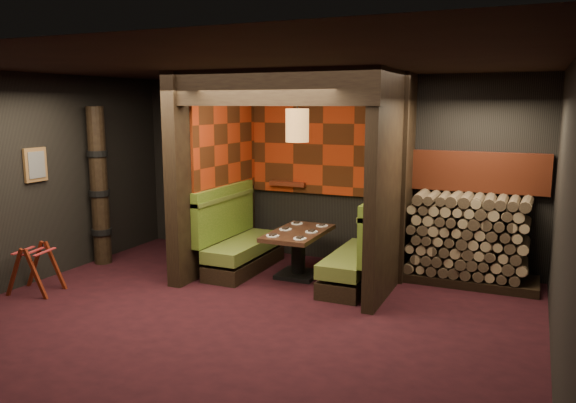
# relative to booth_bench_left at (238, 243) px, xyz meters

# --- Properties ---
(floor) EXTENTS (6.50, 5.50, 0.02)m
(floor) POSITION_rel_booth_bench_left_xyz_m (0.96, -1.65, -0.41)
(floor) COLOR black
(floor) RESTS_ON ground
(ceiling) EXTENTS (6.50, 5.50, 0.02)m
(ceiling) POSITION_rel_booth_bench_left_xyz_m (0.96, -1.65, 2.46)
(ceiling) COLOR black
(ceiling) RESTS_ON ground
(wall_back) EXTENTS (6.50, 0.02, 2.85)m
(wall_back) POSITION_rel_booth_bench_left_xyz_m (0.96, 1.11, 1.02)
(wall_back) COLOR black
(wall_back) RESTS_ON ground
(wall_front) EXTENTS (6.50, 0.02, 2.85)m
(wall_front) POSITION_rel_booth_bench_left_xyz_m (0.96, -4.41, 1.02)
(wall_front) COLOR black
(wall_front) RESTS_ON ground
(wall_left) EXTENTS (0.02, 5.50, 2.85)m
(wall_left) POSITION_rel_booth_bench_left_xyz_m (-2.30, -1.65, 1.02)
(wall_left) COLOR black
(wall_left) RESTS_ON ground
(wall_right) EXTENTS (0.02, 5.50, 2.85)m
(wall_right) POSITION_rel_booth_bench_left_xyz_m (4.22, -1.65, 1.02)
(wall_right) COLOR black
(wall_right) RESTS_ON ground
(partition_left) EXTENTS (0.20, 2.20, 2.85)m
(partition_left) POSITION_rel_booth_bench_left_xyz_m (-0.39, -0.00, 1.02)
(partition_left) COLOR black
(partition_left) RESTS_ON floor
(partition_right) EXTENTS (0.15, 2.10, 2.85)m
(partition_right) POSITION_rel_booth_bench_left_xyz_m (2.26, 0.05, 1.02)
(partition_right) COLOR black
(partition_right) RESTS_ON floor
(header_beam) EXTENTS (2.85, 0.18, 0.44)m
(header_beam) POSITION_rel_booth_bench_left_xyz_m (0.94, -0.95, 2.23)
(header_beam) COLOR black
(header_beam) RESTS_ON partition_left
(tapa_back_panel) EXTENTS (2.40, 0.06, 1.55)m
(tapa_back_panel) POSITION_rel_booth_bench_left_xyz_m (0.94, 1.06, 1.42)
(tapa_back_panel) COLOR #9C2A0C
(tapa_back_panel) RESTS_ON wall_back
(tapa_side_panel) EXTENTS (0.04, 1.85, 1.45)m
(tapa_side_panel) POSITION_rel_booth_bench_left_xyz_m (-0.27, 0.17, 1.45)
(tapa_side_panel) COLOR #9C2A0C
(tapa_side_panel) RESTS_ON partition_left
(lacquer_shelf) EXTENTS (0.60, 0.12, 0.07)m
(lacquer_shelf) POSITION_rel_booth_bench_left_xyz_m (0.36, 1.00, 0.78)
(lacquer_shelf) COLOR #5F2112
(lacquer_shelf) RESTS_ON wall_back
(booth_bench_left) EXTENTS (0.68, 1.60, 1.14)m
(booth_bench_left) POSITION_rel_booth_bench_left_xyz_m (0.00, 0.00, 0.00)
(booth_bench_left) COLOR black
(booth_bench_left) RESTS_ON floor
(booth_bench_right) EXTENTS (0.68, 1.60, 1.14)m
(booth_bench_right) POSITION_rel_booth_bench_left_xyz_m (1.89, 0.00, 0.00)
(booth_bench_right) COLOR black
(booth_bench_right) RESTS_ON floor
(dining_table) EXTENTS (0.70, 1.27, 0.67)m
(dining_table) POSITION_rel_booth_bench_left_xyz_m (0.95, 0.03, 0.04)
(dining_table) COLOR black
(dining_table) RESTS_ON floor
(place_settings) EXTENTS (0.59, 1.05, 0.03)m
(place_settings) POSITION_rel_booth_bench_left_xyz_m (0.95, 0.03, 0.28)
(place_settings) COLOR white
(place_settings) RESTS_ON dining_table
(pendant_lamp) EXTENTS (0.32, 0.32, 0.93)m
(pendant_lamp) POSITION_rel_booth_bench_left_xyz_m (0.95, -0.02, 1.75)
(pendant_lamp) COLOR #AA7239
(pendant_lamp) RESTS_ON ceiling
(framed_picture) EXTENTS (0.05, 0.36, 0.46)m
(framed_picture) POSITION_rel_booth_bench_left_xyz_m (-2.25, -1.55, 1.22)
(framed_picture) COLOR brown
(framed_picture) RESTS_ON wall_left
(luggage_rack) EXTENTS (0.70, 0.55, 0.68)m
(luggage_rack) POSITION_rel_booth_bench_left_xyz_m (-1.92, -1.98, -0.06)
(luggage_rack) COLOR #4F170A
(luggage_rack) RESTS_ON floor
(totem_column) EXTENTS (0.31, 0.31, 2.40)m
(totem_column) POSITION_rel_booth_bench_left_xyz_m (-2.09, -0.55, 0.79)
(totem_column) COLOR black
(totem_column) RESTS_ON floor
(firewood_stack) EXTENTS (1.73, 0.70, 1.22)m
(firewood_stack) POSITION_rel_booth_bench_left_xyz_m (3.25, 0.70, 0.21)
(firewood_stack) COLOR black
(firewood_stack) RESTS_ON floor
(mosaic_header) EXTENTS (1.83, 0.10, 0.56)m
(mosaic_header) POSITION_rel_booth_bench_left_xyz_m (3.25, 1.03, 1.10)
(mosaic_header) COLOR maroon
(mosaic_header) RESTS_ON wall_back
(bay_front_post) EXTENTS (0.08, 0.08, 2.85)m
(bay_front_post) POSITION_rel_booth_bench_left_xyz_m (2.35, 0.31, 1.02)
(bay_front_post) COLOR black
(bay_front_post) RESTS_ON floor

